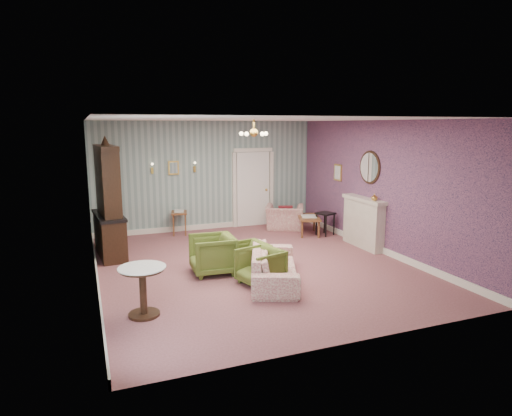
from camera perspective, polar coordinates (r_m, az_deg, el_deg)
name	(u,v)px	position (r m, az deg, el deg)	size (l,w,h in m)	color
floor	(254,265)	(9.11, -0.26, -7.33)	(7.00, 7.00, 0.00)	#8B5155
ceiling	(254,119)	(8.67, -0.28, 11.23)	(7.00, 7.00, 0.00)	white
wall_back	(207,176)	(12.08, -6.24, 4.09)	(6.00, 6.00, 0.00)	slate
wall_front	(355,235)	(5.71, 12.44, -3.38)	(6.00, 6.00, 0.00)	slate
wall_left	(91,204)	(8.21, -20.23, 0.44)	(7.00, 7.00, 0.00)	slate
wall_right	(381,187)	(10.23, 15.64, 2.59)	(7.00, 7.00, 0.00)	slate
wall_right_floral	(380,187)	(10.22, 15.57, 2.59)	(7.00, 7.00, 0.00)	#B15877
door	(253,187)	(12.48, -0.39, 2.65)	(1.12, 0.12, 2.16)	white
olive_chair_a	(260,265)	(7.98, 0.57, -7.28)	(0.69, 0.65, 0.71)	#546523
olive_chair_b	(249,257)	(8.53, -0.96, -6.22)	(0.65, 0.61, 0.67)	#546523
olive_chair_c	(212,252)	(8.59, -5.57, -5.66)	(0.79, 0.74, 0.81)	#546523
sofa_chintz	(274,260)	(8.15, 2.33, -6.60)	(2.03, 0.59, 0.79)	#9D3F4A
wingback_chair	(285,213)	(12.15, 3.67, -0.68)	(0.99, 0.65, 0.87)	#9D3F4A
dresser	(108,198)	(9.99, -18.39, 1.17)	(0.52, 1.52, 2.53)	black
fireplace	(363,222)	(10.61, 13.51, -1.80)	(0.30, 1.40, 1.16)	beige
mantel_vase	(374,197)	(10.16, 14.86, 1.34)	(0.15, 0.15, 0.15)	gold
oval_mirror	(370,167)	(10.48, 14.26, 5.04)	(0.04, 0.76, 0.84)	white
framed_print	(338,173)	(11.63, 10.40, 4.47)	(0.04, 0.34, 0.42)	gold
coffee_table	(308,225)	(11.66, 6.69, -2.19)	(0.52, 0.94, 0.48)	brown
side_table_black	(325,224)	(11.61, 8.81, -2.01)	(0.39, 0.39, 0.59)	black
pedestal_table	(143,291)	(6.92, -14.19, -10.24)	(0.70, 0.70, 0.76)	black
nesting_table	(179,222)	(11.73, -9.73, -1.77)	(0.39, 0.50, 0.65)	brown
gilt_mirror_back	(174,168)	(11.81, -10.45, 5.05)	(0.28, 0.06, 0.36)	gold
sconce_left	(152,169)	(11.70, -13.08, 4.90)	(0.16, 0.12, 0.30)	gold
sconce_right	(195,167)	(11.91, -7.82, 5.17)	(0.16, 0.12, 0.30)	gold
chandelier	(254,134)	(8.67, -0.28, 9.44)	(0.56, 0.56, 0.36)	gold
burgundy_cushion	(285,213)	(11.99, 3.76, -0.61)	(0.38, 0.10, 0.38)	maroon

